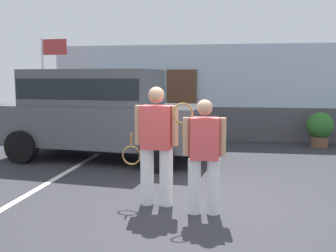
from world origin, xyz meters
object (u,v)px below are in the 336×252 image
object	(u,v)px
tennis_player_woman	(204,155)
flag_pole	(49,70)
potted_plant_by_porch	(320,128)
parked_suv	(100,109)
tennis_player_man	(156,145)

from	to	relation	value
tennis_player_woman	flag_pole	xyz separation A→B (m)	(-4.94, 5.61, 1.26)
tennis_player_woman	potted_plant_by_porch	size ratio (longest dim) A/B	1.69
parked_suv	tennis_player_man	xyz separation A→B (m)	(1.92, -3.11, -0.24)
tennis_player_woman	potted_plant_by_porch	distance (m)	6.37
parked_suv	flag_pole	size ratio (longest dim) A/B	1.58
parked_suv	tennis_player_woman	xyz separation A→B (m)	(2.63, -3.37, -0.31)
parked_suv	tennis_player_woman	size ratio (longest dim) A/B	3.02
tennis_player_man	flag_pole	xyz separation A→B (m)	(-4.22, 5.34, 1.19)
potted_plant_by_porch	tennis_player_woman	bearing A→B (deg)	-115.55
tennis_player_man	potted_plant_by_porch	distance (m)	6.48
tennis_player_man	potted_plant_by_porch	bearing A→B (deg)	-120.51
parked_suv	tennis_player_man	distance (m)	3.66
parked_suv	tennis_player_woman	distance (m)	4.29
tennis_player_man	potted_plant_by_porch	size ratio (longest dim) A/B	1.86
tennis_player_woman	parked_suv	bearing A→B (deg)	-56.82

